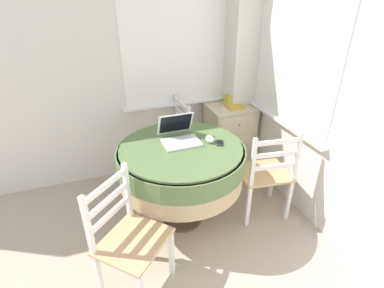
% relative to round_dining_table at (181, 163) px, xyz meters
% --- Properties ---
extents(corner_room_shell, '(4.21, 5.07, 2.55)m').
position_rel_round_dining_table_xyz_m(corner_room_shell, '(0.28, -0.21, 0.66)').
color(corner_room_shell, silver).
rests_on(corner_room_shell, ground_plane).
extents(round_dining_table, '(1.06, 1.06, 0.77)m').
position_rel_round_dining_table_xyz_m(round_dining_table, '(0.00, 0.00, 0.00)').
color(round_dining_table, '#4C3D2D').
rests_on(round_dining_table, ground_plane).
extents(laptop, '(0.31, 0.31, 0.22)m').
position_rel_round_dining_table_xyz_m(laptop, '(0.02, 0.10, 0.20)').
color(laptop, silver).
rests_on(laptop, round_dining_table).
extents(computer_mouse, '(0.07, 0.10, 0.05)m').
position_rel_round_dining_table_xyz_m(computer_mouse, '(0.25, -0.00, 0.18)').
color(computer_mouse, white).
rests_on(computer_mouse, round_dining_table).
extents(cell_phone, '(0.09, 0.11, 0.01)m').
position_rel_round_dining_table_xyz_m(cell_phone, '(0.32, -0.06, 0.16)').
color(cell_phone, '#2D2D33').
rests_on(cell_phone, round_dining_table).
extents(dining_chair_near_back_window, '(0.40, 0.45, 0.88)m').
position_rel_round_dining_table_xyz_m(dining_chair_near_back_window, '(0.13, 0.74, -0.18)').
color(dining_chair_near_back_window, tan).
rests_on(dining_chair_near_back_window, ground_plane).
extents(dining_chair_near_right_window, '(0.49, 0.44, 0.88)m').
position_rel_round_dining_table_xyz_m(dining_chair_near_right_window, '(0.73, -0.17, -0.18)').
color(dining_chair_near_right_window, tan).
rests_on(dining_chair_near_right_window, ground_plane).
extents(dining_chair_camera_near, '(0.59, 0.59, 0.88)m').
position_rel_round_dining_table_xyz_m(dining_chair_camera_near, '(-0.54, -0.51, -0.18)').
color(dining_chair_camera_near, tan).
rests_on(dining_chair_camera_near, ground_plane).
extents(corner_cabinet, '(0.51, 0.45, 0.75)m').
position_rel_round_dining_table_xyz_m(corner_cabinet, '(0.82, 0.72, -0.24)').
color(corner_cabinet, beige).
rests_on(corner_cabinet, ground_plane).
extents(storage_box, '(0.19, 0.14, 0.10)m').
position_rel_round_dining_table_xyz_m(storage_box, '(0.87, 0.78, 0.18)').
color(storage_box, gold).
rests_on(storage_box, corner_cabinet).
extents(book_on_cabinet, '(0.16, 0.21, 0.02)m').
position_rel_round_dining_table_xyz_m(book_on_cabinet, '(0.83, 0.70, 0.15)').
color(book_on_cabinet, gold).
rests_on(book_on_cabinet, corner_cabinet).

